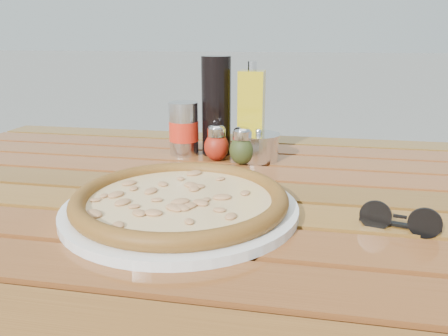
% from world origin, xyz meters
% --- Properties ---
extents(table, '(1.40, 0.90, 0.75)m').
position_xyz_m(table, '(0.00, -0.00, 0.67)').
color(table, '#371A0C').
rests_on(table, ground).
extents(plate, '(0.43, 0.43, 0.01)m').
position_xyz_m(plate, '(-0.04, -0.13, 0.76)').
color(plate, silver).
rests_on(plate, table).
extents(pizza, '(0.40, 0.40, 0.03)m').
position_xyz_m(pizza, '(-0.04, -0.13, 0.77)').
color(pizza, '#FFEEB6').
rests_on(pizza, plate).
extents(pepper_shaker, '(0.07, 0.07, 0.08)m').
position_xyz_m(pepper_shaker, '(-0.05, 0.17, 0.79)').
color(pepper_shaker, '#A22312').
rests_on(pepper_shaker, table).
extents(oregano_shaker, '(0.06, 0.06, 0.08)m').
position_xyz_m(oregano_shaker, '(0.01, 0.16, 0.79)').
color(oregano_shaker, '#36421A').
rests_on(oregano_shaker, table).
extents(dark_bottle, '(0.08, 0.08, 0.22)m').
position_xyz_m(dark_bottle, '(-0.06, 0.23, 0.86)').
color(dark_bottle, black).
rests_on(dark_bottle, table).
extents(soda_can, '(0.09, 0.09, 0.12)m').
position_xyz_m(soda_can, '(-0.13, 0.21, 0.81)').
color(soda_can, silver).
rests_on(soda_can, table).
extents(olive_oil_cruet, '(0.06, 0.06, 0.21)m').
position_xyz_m(olive_oil_cruet, '(0.02, 0.23, 0.85)').
color(olive_oil_cruet, '#B49D13').
rests_on(olive_oil_cruet, table).
extents(parmesan_tin, '(0.12, 0.12, 0.07)m').
position_xyz_m(parmesan_tin, '(0.04, 0.19, 0.78)').
color(parmesan_tin, silver).
rests_on(parmesan_tin, table).
extents(sunglasses, '(0.11, 0.04, 0.04)m').
position_xyz_m(sunglasses, '(0.28, -0.13, 0.77)').
color(sunglasses, black).
rests_on(sunglasses, table).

